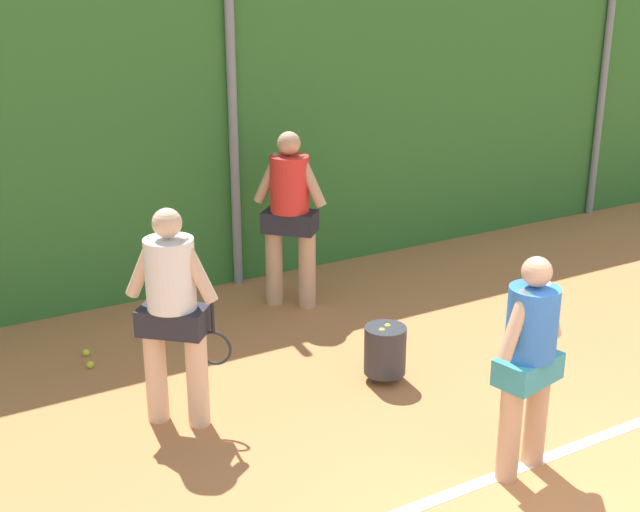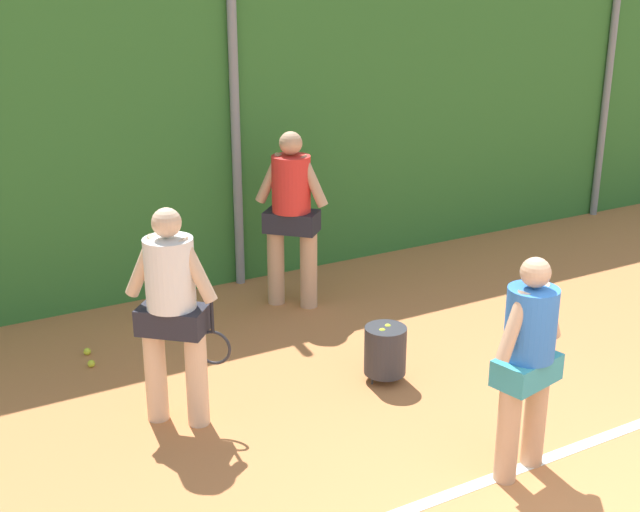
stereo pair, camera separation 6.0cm
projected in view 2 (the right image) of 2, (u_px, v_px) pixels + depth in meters
name	position (u px, v px, depth m)	size (l,w,h in m)	color
ground_plane	(461.00, 448.00, 6.18)	(29.74, 29.74, 0.00)	#C67542
hedge_fence_backdrop	(229.00, 140.00, 9.05)	(19.33, 0.25, 3.20)	#33702D
fence_post_center	(236.00, 128.00, 8.85)	(0.10, 0.10, 3.51)	gray
fence_post_right	(607.00, 91.00, 11.45)	(0.10, 0.10, 3.51)	gray
court_baseline_paint	(499.00, 476.00, 5.84)	(14.13, 0.10, 0.01)	white
player_foreground_near	(528.00, 356.00, 5.61)	(0.66, 0.36, 1.60)	tan
player_midcourt	(172.00, 306.00, 6.24)	(0.65, 0.56, 1.74)	beige
player_backcourt_far	(291.00, 210.00, 8.48)	(0.60, 0.61, 1.84)	tan
ball_hopper	(385.00, 350.00, 7.09)	(0.36, 0.36, 0.51)	#2D2D33
tennis_ball_0	(91.00, 364.00, 7.42)	(0.07, 0.07, 0.07)	#CCDB33
tennis_ball_7	(87.00, 352.00, 7.66)	(0.07, 0.07, 0.07)	#CCDB33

